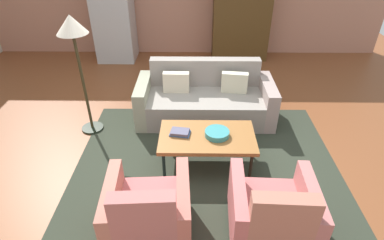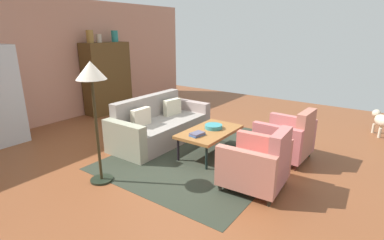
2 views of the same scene
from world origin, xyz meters
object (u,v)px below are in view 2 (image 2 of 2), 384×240
Objects in this scene: armchair_left at (259,165)px; cabinet at (107,78)px; couch at (159,126)px; dog at (381,120)px; fruit_bowl at (214,127)px; book_stack at (197,134)px; floor_lamp at (92,82)px; vase_tall at (90,36)px; vase_small at (115,36)px; coffee_table at (210,132)px; vase_round at (99,38)px; armchair_right at (288,140)px.

armchair_left is 5.08m from cabinet.
cabinet is (1.41, 4.85, 0.56)m from armchair_left.
dog is (2.91, -3.53, 0.03)m from couch.
fruit_bowl reaches higher than book_stack.
cabinet is at bearing 82.37° from dog.
floor_lamp is 5.69m from dog.
fruit_bowl is 1.03× the size of vase_tall.
couch is 3.21m from vase_small.
dog reaches higher than coffee_table.
cabinet is 2.76× the size of dog.
fruit_bowl is (0.72, 1.17, 0.13)m from armchair_left.
cabinet is at bearing -108.31° from couch.
fruit_bowl is 3.97m from vase_tall.
coffee_table is 0.35m from book_stack.
dog is (3.25, -2.37, -0.15)m from book_stack.
dog is at bearing -33.84° from floor_lamp.
book_stack is at bearing 74.53° from armchair_left.
book_stack is (-0.46, 0.03, -0.01)m from fruit_bowl.
fruit_bowl is 1.13× the size of book_stack.
coffee_table is at bearing 180.00° from fruit_bowl.
vase_round is at bearing 180.00° from vase_small.
floor_lamp is at bearing -134.77° from vase_small.
book_stack is (-0.94, 1.19, 0.12)m from armchair_right.
floor_lamp is (-2.89, -2.91, -0.50)m from vase_small.
vase_round is at bearing 81.55° from fruit_bowl.
fruit_bowl is (-0.48, 1.17, 0.13)m from armchair_right.
dog is at bearing -69.57° from vase_round.
armchair_left is 3.24× the size of book_stack.
dog is (3.50, -1.18, -0.03)m from armchair_left.
couch is at bearing 102.72° from dog.
armchair_left is 3.70m from dog.
floor_lamp is (-1.38, 0.74, 0.98)m from book_stack.
armchair_left is at bearing 75.64° from couch.
vase_small reaches higher than couch.
vase_round is (0.55, 3.67, 1.42)m from fruit_bowl.
armchair_left reaches higher than dog.
vase_small is 4.13m from floor_lamp.
book_stack is at bearing -28.02° from floor_lamp.
armchair_right is at bearing -87.87° from vase_tall.
vase_round is at bearing 74.55° from book_stack.
vase_tall is 0.75m from vase_small.
floor_lamp is at bearing -131.04° from cabinet.
vase_small reaches higher than cabinet.
cabinet reaches higher than dog.
fruit_bowl is at bearing -98.45° from vase_round.
dog is at bearing -38.85° from coffee_table.
vase_tall is at bearing -179.32° from cabinet.
fruit_bowl is at bearing 55.01° from armchair_left.
vase_tall reaches higher than cabinet.
coffee_table is 4.02m from vase_round.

